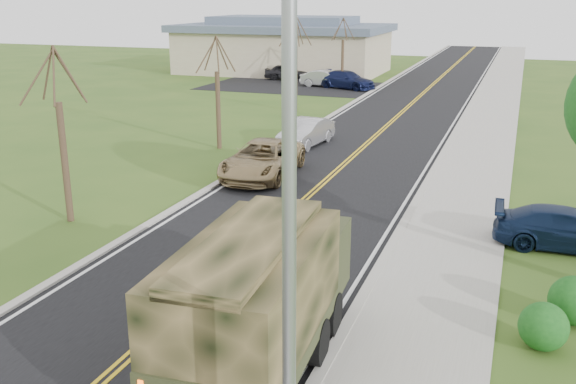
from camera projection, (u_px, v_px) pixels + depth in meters
The scene contains 17 objects.
road at pixel (412, 104), 47.31m from camera, with size 8.00×120.00×0.01m, color black.
curb_right at pixel (470, 106), 45.94m from camera, with size 0.30×120.00×0.12m, color #9E998E.
sidewalk_right at pixel (495, 107), 45.37m from camera, with size 3.20×120.00×0.10m, color #9E998E.
curb_left at pixel (357, 100), 48.65m from camera, with size 0.30×120.00×0.10m, color #9E998E.
street_light at pixel (282, 260), 8.01m from camera, with size 1.65×0.22×8.00m.
bare_tree_a at pixel (63, 148), 21.87m from camera, with size 1.93×2.26×6.08m.
bare_tree_b at pixel (218, 101), 32.70m from camera, with size 1.83×2.14×5.73m.
bare_tree_c at pixel (296, 70), 43.40m from camera, with size 2.04×2.39×6.42m.
bare_tree_d at pixel (342, 58), 54.25m from camera, with size 1.88×2.20×5.91m.
commercial_building at pixel (284, 46), 66.10m from camera, with size 25.50×21.50×5.65m.
military_truck at pixel (261, 292), 12.86m from camera, with size 2.68×6.76×3.31m.
suv_champagne at pixel (262, 159), 27.98m from camera, with size 2.58×5.60×1.56m, color #9A8257.
sedan_silver at pixel (306, 132), 33.78m from camera, with size 1.51×4.33×1.43m, color #B6B5BA.
pickup_navy at pixel (567, 229), 19.97m from camera, with size 1.80×4.44×1.29m, color #0F1C39.
lot_car_dark at pixel (288, 72), 60.45m from camera, with size 1.76×4.37×1.49m, color black.
lot_car_silver at pixel (326, 78), 55.88m from camera, with size 1.53×4.39×1.45m, color #ABABB0.
lot_car_navy at pixel (347, 80), 54.77m from camera, with size 2.11×5.19×1.51m, color #0F163A.
Camera 1 is at (7.51, -7.44, 7.59)m, focal length 40.00 mm.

